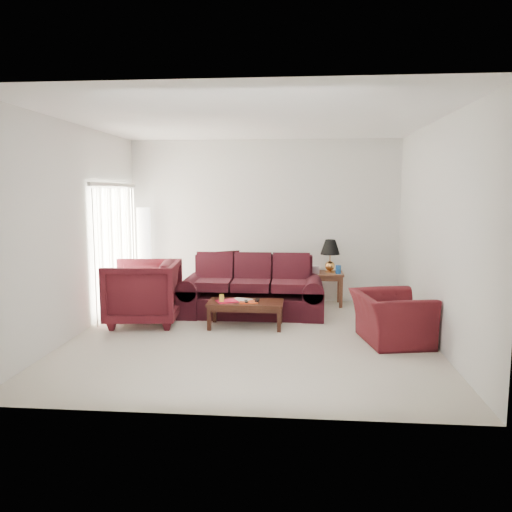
{
  "coord_description": "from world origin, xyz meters",
  "views": [
    {
      "loc": [
        0.67,
        -6.82,
        2.05
      ],
      "look_at": [
        0.0,
        0.85,
        1.05
      ],
      "focal_mm": 35.0,
      "sensor_mm": 36.0,
      "label": 1
    }
  ],
  "objects_px": {
    "sofa": "(252,287)",
    "armchair_left": "(143,292)",
    "armchair_right": "(391,318)",
    "floor_lamp": "(144,254)",
    "coffee_table": "(246,314)",
    "end_table": "(328,289)"
  },
  "relations": [
    {
      "from": "sofa",
      "to": "armchair_left",
      "type": "height_order",
      "value": "armchair_left"
    },
    {
      "from": "sofa",
      "to": "armchair_right",
      "type": "height_order",
      "value": "sofa"
    },
    {
      "from": "sofa",
      "to": "floor_lamp",
      "type": "height_order",
      "value": "floor_lamp"
    },
    {
      "from": "sofa",
      "to": "armchair_right",
      "type": "distance_m",
      "value": 2.44
    },
    {
      "from": "floor_lamp",
      "to": "coffee_table",
      "type": "bearing_deg",
      "value": -38.7
    },
    {
      "from": "armchair_left",
      "to": "coffee_table",
      "type": "relative_size",
      "value": 0.96
    },
    {
      "from": "coffee_table",
      "to": "floor_lamp",
      "type": "bearing_deg",
      "value": 134.84
    },
    {
      "from": "sofa",
      "to": "armchair_left",
      "type": "distance_m",
      "value": 1.77
    },
    {
      "from": "end_table",
      "to": "coffee_table",
      "type": "xyz_separation_m",
      "value": [
        -1.32,
        -1.62,
        -0.1
      ]
    },
    {
      "from": "end_table",
      "to": "floor_lamp",
      "type": "bearing_deg",
      "value": 179.16
    },
    {
      "from": "end_table",
      "to": "armchair_left",
      "type": "relative_size",
      "value": 0.55
    },
    {
      "from": "armchair_left",
      "to": "armchair_right",
      "type": "bearing_deg",
      "value": 74.05
    },
    {
      "from": "coffee_table",
      "to": "end_table",
      "type": "bearing_deg",
      "value": 44.3
    },
    {
      "from": "end_table",
      "to": "coffee_table",
      "type": "height_order",
      "value": "end_table"
    },
    {
      "from": "armchair_right",
      "to": "floor_lamp",
      "type": "bearing_deg",
      "value": 50.31
    },
    {
      "from": "sofa",
      "to": "armchair_left",
      "type": "xyz_separation_m",
      "value": [
        -1.64,
        -0.67,
        0.01
      ]
    },
    {
      "from": "end_table",
      "to": "armchair_right",
      "type": "bearing_deg",
      "value": -71.63
    },
    {
      "from": "floor_lamp",
      "to": "armchair_left",
      "type": "distance_m",
      "value": 1.71
    },
    {
      "from": "end_table",
      "to": "armchair_right",
      "type": "height_order",
      "value": "armchair_right"
    },
    {
      "from": "end_table",
      "to": "armchair_right",
      "type": "relative_size",
      "value": 0.57
    },
    {
      "from": "floor_lamp",
      "to": "armchair_left",
      "type": "bearing_deg",
      "value": -73.59
    },
    {
      "from": "armchair_right",
      "to": "end_table",
      "type": "bearing_deg",
      "value": 7.32
    }
  ]
}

